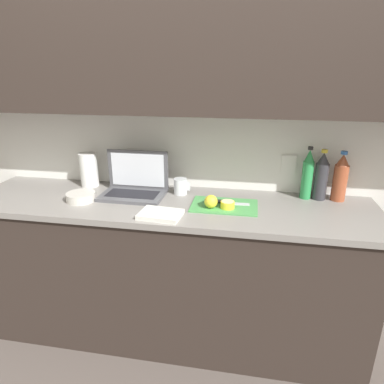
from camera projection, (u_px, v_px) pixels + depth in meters
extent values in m
plane|color=#564C47|center=(170.00, 329.00, 2.32)|extent=(12.00, 12.00, 0.00)
cube|color=white|center=(178.00, 128.00, 2.18)|extent=(5.20, 0.06, 2.60)
cube|color=white|center=(133.00, 158.00, 2.27)|extent=(0.09, 0.01, 0.12)
cube|color=white|center=(289.00, 165.00, 2.10)|extent=(0.09, 0.01, 0.12)
cube|color=#332823|center=(169.00, 47.00, 1.84)|extent=(4.42, 0.32, 0.70)
cube|color=#332823|center=(169.00, 272.00, 2.17)|extent=(2.34, 0.57, 0.89)
cube|color=gray|center=(167.00, 205.00, 2.01)|extent=(2.41, 0.61, 0.03)
cube|color=#9EA3A8|center=(29.00, 203.00, 2.21)|extent=(0.44, 0.40, 0.16)
cube|color=#515156|center=(133.00, 195.00, 2.08)|extent=(0.38, 0.25, 0.02)
cube|color=black|center=(132.00, 194.00, 2.08)|extent=(0.31, 0.15, 0.00)
cube|color=#515156|center=(138.00, 170.00, 2.15)|extent=(0.39, 0.01, 0.25)
cube|color=white|center=(138.00, 170.00, 2.14)|extent=(0.34, 0.01, 0.21)
cube|color=#4C9E51|center=(224.00, 206.00, 1.95)|extent=(0.37, 0.24, 0.01)
cube|color=silver|center=(236.00, 204.00, 1.95)|extent=(0.15, 0.04, 0.00)
cylinder|color=black|center=(214.00, 201.00, 1.97)|extent=(0.11, 0.02, 0.02)
cylinder|color=yellow|center=(228.00, 205.00, 1.89)|extent=(0.08, 0.08, 0.04)
cylinder|color=#F4EAA3|center=(228.00, 201.00, 1.89)|extent=(0.07, 0.07, 0.00)
sphere|color=yellow|center=(211.00, 201.00, 1.89)|extent=(0.07, 0.07, 0.07)
cylinder|color=#2D934C|center=(307.00, 180.00, 2.03)|extent=(0.06, 0.06, 0.23)
cone|color=#2D934C|center=(310.00, 156.00, 1.98)|extent=(0.06, 0.06, 0.07)
cylinder|color=black|center=(311.00, 148.00, 1.96)|extent=(0.03, 0.03, 0.02)
cylinder|color=#333338|center=(320.00, 182.00, 2.02)|extent=(0.08, 0.08, 0.22)
cone|color=#333338|center=(324.00, 158.00, 1.97)|extent=(0.07, 0.07, 0.07)
cylinder|color=gold|center=(325.00, 151.00, 1.96)|extent=(0.03, 0.03, 0.02)
cylinder|color=#A34C2D|center=(340.00, 183.00, 2.00)|extent=(0.08, 0.08, 0.21)
cone|color=#A34C2D|center=(343.00, 160.00, 1.95)|extent=(0.07, 0.07, 0.07)
cylinder|color=#3366B2|center=(344.00, 153.00, 1.94)|extent=(0.04, 0.04, 0.02)
cylinder|color=silver|center=(180.00, 186.00, 2.12)|extent=(0.08, 0.08, 0.10)
cube|color=silver|center=(189.00, 186.00, 2.11)|extent=(0.02, 0.01, 0.05)
cylinder|color=beige|center=(81.00, 197.00, 2.02)|extent=(0.17, 0.17, 0.05)
cylinder|color=white|center=(89.00, 170.00, 2.24)|extent=(0.11, 0.11, 0.22)
cube|color=silver|center=(161.00, 214.00, 1.81)|extent=(0.23, 0.18, 0.02)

